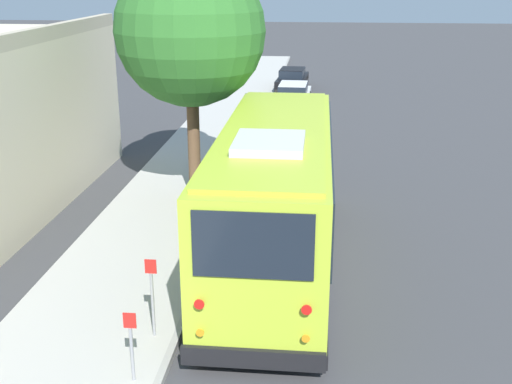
# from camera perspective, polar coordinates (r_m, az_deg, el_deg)

# --- Properties ---
(ground_plane) EXTENTS (160.00, 160.00, 0.00)m
(ground_plane) POSITION_cam_1_polar(r_m,az_deg,el_deg) (15.36, 2.08, -7.27)
(ground_plane) COLOR #3D3D3F
(sidewalk_slab) EXTENTS (80.00, 3.55, 0.15)m
(sidewalk_slab) POSITION_cam_1_polar(r_m,az_deg,el_deg) (15.94, -11.13, -6.32)
(sidewalk_slab) COLOR #B2AFA8
(sidewalk_slab) RESTS_ON ground
(curb_strip) EXTENTS (80.00, 0.14, 0.15)m
(curb_strip) POSITION_cam_1_polar(r_m,az_deg,el_deg) (15.52, -4.55, -6.71)
(curb_strip) COLOR #9D9A94
(curb_strip) RESTS_ON ground
(shuttle_bus) EXTENTS (9.88, 2.77, 3.56)m
(shuttle_bus) POSITION_cam_1_polar(r_m,az_deg,el_deg) (15.23, 1.69, 0.28)
(shuttle_bus) COLOR #ADC633
(shuttle_bus) RESTS_ON ground
(parked_sedan_tan) EXTENTS (4.66, 1.79, 1.28)m
(parked_sedan_tan) POSITION_cam_1_polar(r_m,az_deg,el_deg) (27.67, 2.17, 6.05)
(parked_sedan_tan) COLOR tan
(parked_sedan_tan) RESTS_ON ground
(parked_sedan_white) EXTENTS (4.72, 1.81, 1.33)m
(parked_sedan_white) POSITION_cam_1_polar(r_m,az_deg,el_deg) (33.78, 3.32, 8.45)
(parked_sedan_white) COLOR silver
(parked_sedan_white) RESTS_ON ground
(parked_sedan_black) EXTENTS (4.62, 1.89, 1.28)m
(parked_sedan_black) POSITION_cam_1_polar(r_m,az_deg,el_deg) (39.42, 3.24, 9.93)
(parked_sedan_black) COLOR black
(parked_sedan_black) RESTS_ON ground
(street_tree) EXTENTS (4.43, 4.43, 7.89)m
(street_tree) POSITION_cam_1_polar(r_m,az_deg,el_deg) (19.42, -5.83, 14.98)
(street_tree) COLOR brown
(street_tree) RESTS_ON sidewalk_slab
(sign_post_near) EXTENTS (0.06, 0.22, 1.30)m
(sign_post_near) POSITION_cam_1_polar(r_m,az_deg,el_deg) (11.32, -11.01, -13.27)
(sign_post_near) COLOR gray
(sign_post_near) RESTS_ON sidewalk_slab
(sign_post_far) EXTENTS (0.06, 0.22, 1.60)m
(sign_post_far) POSITION_cam_1_polar(r_m,az_deg,el_deg) (12.43, -9.20, -9.19)
(sign_post_far) COLOR gray
(sign_post_far) RESTS_ON sidewalk_slab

